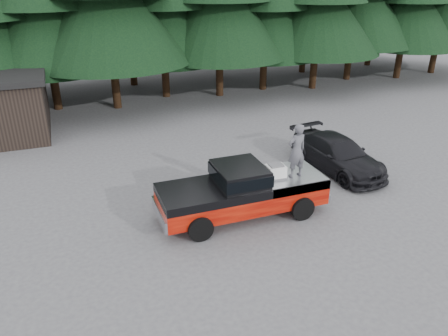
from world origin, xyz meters
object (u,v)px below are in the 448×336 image
object	(u,v)px
parked_car	(337,154)
air_compressor	(276,172)
man_on_bed	(297,151)
pickup_truck	(242,198)

from	to	relation	value
parked_car	air_compressor	bearing A→B (deg)	-157.57
air_compressor	man_on_bed	size ratio (longest dim) A/B	0.33
man_on_bed	parked_car	bearing A→B (deg)	-152.87
man_on_bed	parked_car	size ratio (longest dim) A/B	0.39
air_compressor	parked_car	distance (m)	4.78
man_on_bed	parked_car	world-z (taller)	man_on_bed
air_compressor	man_on_bed	xyz separation A→B (m)	(0.70, -0.13, 0.75)
pickup_truck	parked_car	distance (m)	5.72
pickup_truck	man_on_bed	world-z (taller)	man_on_bed
pickup_truck	air_compressor	distance (m)	1.49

